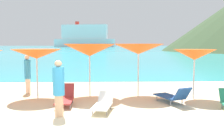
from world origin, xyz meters
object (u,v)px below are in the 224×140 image
(umbrella_1, at_px, (37,54))
(umbrella_2, at_px, (90,50))
(lounge_chair_3, at_px, (103,104))
(beachgoer_2, at_px, (59,87))
(beachgoer_3, at_px, (28,73))
(lounge_chair_0, at_px, (65,97))
(umbrella_3, at_px, (139,49))
(cruise_ship, at_px, (85,37))
(lounge_chair_2, at_px, (173,96))
(umbrella_4, at_px, (195,55))

(umbrella_1, relative_size, umbrella_2, 0.91)
(lounge_chair_3, distance_m, beachgoer_2, 1.68)
(lounge_chair_3, relative_size, beachgoer_3, 0.85)
(umbrella_2, relative_size, beachgoer_3, 1.30)
(lounge_chair_3, distance_m, beachgoer_3, 4.85)
(lounge_chair_0, height_order, beachgoer_3, beachgoer_3)
(umbrella_2, distance_m, lounge_chair_0, 2.51)
(umbrella_3, height_order, beachgoer_3, umbrella_3)
(beachgoer_2, relative_size, beachgoer_3, 1.00)
(cruise_ship, bearing_deg, lounge_chair_3, -75.86)
(lounge_chair_0, relative_size, lounge_chair_2, 0.92)
(umbrella_1, relative_size, lounge_chair_0, 1.33)
(umbrella_1, relative_size, beachgoer_2, 1.19)
(umbrella_2, distance_m, beachgoer_2, 3.41)
(umbrella_2, relative_size, lounge_chair_0, 1.46)
(umbrella_3, height_order, lounge_chair_0, umbrella_3)
(umbrella_1, bearing_deg, umbrella_3, 4.74)
(lounge_chair_0, bearing_deg, umbrella_3, 26.34)
(lounge_chair_0, distance_m, lounge_chair_3, 1.72)
(umbrella_1, xyz_separation_m, lounge_chair_3, (2.81, -2.13, -1.64))
(lounge_chair_0, height_order, lounge_chair_2, lounge_chair_2)
(umbrella_4, bearing_deg, lounge_chair_3, -154.05)
(umbrella_2, distance_m, lounge_chair_3, 3.13)
(umbrella_1, height_order, lounge_chair_3, umbrella_1)
(lounge_chair_2, distance_m, beachgoer_3, 6.67)
(lounge_chair_2, xyz_separation_m, beachgoer_2, (-4.10, -1.63, 0.64))
(lounge_chair_0, xyz_separation_m, beachgoer_2, (0.05, -1.55, 0.67))
(lounge_chair_2, height_order, lounge_chair_3, lounge_chair_2)
(lounge_chair_2, bearing_deg, umbrella_3, -75.40)
(umbrella_3, relative_size, lounge_chair_0, 1.44)
(lounge_chair_0, xyz_separation_m, lounge_chair_3, (1.44, -0.93, -0.03))
(umbrella_1, height_order, beachgoer_3, umbrella_1)
(lounge_chair_0, bearing_deg, beachgoer_2, -89.63)
(umbrella_1, xyz_separation_m, umbrella_2, (2.21, 0.37, 0.15))
(lounge_chair_3, bearing_deg, cruise_ship, 105.90)
(umbrella_4, xyz_separation_m, lounge_chair_2, (-1.12, -0.86, -1.56))
(umbrella_3, bearing_deg, lounge_chair_0, -152.36)
(umbrella_2, height_order, beachgoer_2, umbrella_2)
(umbrella_4, bearing_deg, umbrella_1, 177.64)
(lounge_chair_0, relative_size, beachgoer_2, 0.89)
(umbrella_3, relative_size, lounge_chair_3, 1.51)
(umbrella_1, distance_m, lounge_chair_0, 2.43)
(beachgoer_2, bearing_deg, umbrella_3, 11.99)
(umbrella_1, xyz_separation_m, lounge_chair_2, (5.51, -1.13, -1.59))
(umbrella_1, relative_size, lounge_chair_3, 1.39)
(lounge_chair_3, xyz_separation_m, beachgoer_2, (-1.40, -0.62, 0.70))
(umbrella_4, bearing_deg, cruise_ship, 95.70)
(lounge_chair_3, bearing_deg, lounge_chair_2, 31.61)
(lounge_chair_0, relative_size, beachgoer_3, 0.89)
(lounge_chair_2, height_order, beachgoer_2, beachgoer_2)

